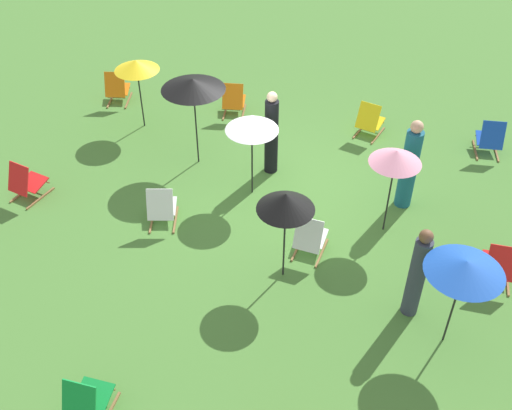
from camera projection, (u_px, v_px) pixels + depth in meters
The scene contains 19 objects.
ground_plane at pixel (272, 188), 12.28m from camera, with size 40.00×40.00×0.00m, color #477A33.
deckchair_0 at pixel (162, 207), 11.23m from camera, with size 0.66×0.86×0.83m.
deckchair_1 at pixel (234, 100), 14.25m from camera, with size 0.59×0.83×0.83m.
deckchair_2 at pixel (499, 265), 10.08m from camera, with size 0.49×0.77×0.83m.
deckchair_3 at pixel (310, 237), 10.60m from camera, with size 0.55×0.80×0.83m.
deckchair_4 at pixel (370, 121), 13.55m from camera, with size 0.66×0.86×0.83m.
deckchair_7 at pixel (26, 183), 11.81m from camera, with size 0.63×0.85×0.83m.
deckchair_8 at pixel (117, 89), 14.68m from camera, with size 0.63×0.85×0.83m.
deckchair_10 at pixel (490, 139), 12.99m from camera, with size 0.56×0.81×0.83m.
deckchair_11 at pixel (87, 401), 8.11m from camera, with size 0.48×0.76×0.83m.
umbrella_0 at pixel (193, 84), 11.81m from camera, with size 1.28×1.28×1.95m.
umbrella_1 at pixel (286, 202), 9.40m from camera, with size 0.93×0.93×1.76m.
umbrella_2 at pixel (136, 65), 13.12m from camera, with size 0.98×0.98×1.64m.
umbrella_3 at pixel (252, 123), 11.14m from camera, with size 1.00×1.00×1.78m.
umbrella_4 at pixel (396, 157), 10.27m from camera, with size 0.91×0.91×1.77m.
umbrella_5 at pixel (465, 267), 8.34m from camera, with size 1.12×1.12×1.69m.
person_0 at pixel (417, 274), 9.27m from camera, with size 0.31×0.31×1.72m.
person_1 at pixel (271, 134), 12.19m from camera, with size 0.28×0.28×1.84m.
person_2 at pixel (409, 166), 11.32m from camera, with size 0.41×0.41×1.88m.
Camera 1 is at (-2.29, 9.42, 7.57)m, focal length 42.66 mm.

